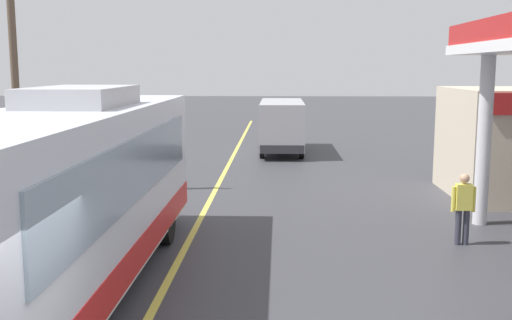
% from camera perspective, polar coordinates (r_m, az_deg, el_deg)
% --- Properties ---
extents(ground, '(120.00, 120.00, 0.00)m').
position_cam_1_polar(ground, '(26.30, -2.43, -0.12)').
color(ground, '#38383D').
extents(lane_divider_stripe, '(0.16, 50.00, 0.01)m').
position_cam_1_polar(lane_divider_stripe, '(21.39, -3.51, -2.17)').
color(lane_divider_stripe, '#D8CC4C').
rests_on(lane_divider_stripe, ground).
extents(coach_bus_main, '(2.60, 11.04, 3.69)m').
position_cam_1_polar(coach_bus_main, '(11.09, -17.46, -3.77)').
color(coach_bus_main, silver).
rests_on(coach_bus_main, ground).
extents(minibus_opposing_lane, '(2.04, 6.13, 2.44)m').
position_cam_1_polar(minibus_opposing_lane, '(29.00, 2.45, 3.64)').
color(minibus_opposing_lane, '#A5A5AD').
rests_on(minibus_opposing_lane, ground).
extents(pedestrian_near_pump, '(0.55, 0.22, 1.66)m').
position_cam_1_polar(pedestrian_near_pump, '(14.62, 18.95, -4.04)').
color(pedestrian_near_pump, '#33333F').
rests_on(pedestrian_near_pump, ground).
extents(utility_pole_roadside, '(1.80, 0.24, 8.91)m').
position_cam_1_polar(utility_pole_roadside, '(20.59, -21.92, 9.77)').
color(utility_pole_roadside, brown).
rests_on(utility_pole_roadside, ground).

